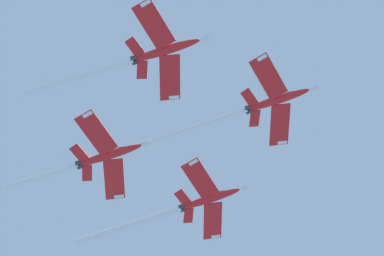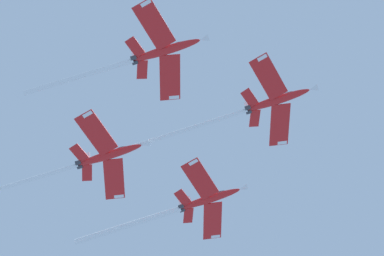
{
  "view_description": "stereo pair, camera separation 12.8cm",
  "coord_description": "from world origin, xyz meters",
  "px_view_note": "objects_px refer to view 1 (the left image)",
  "views": [
    {
      "loc": [
        25.75,
        49.89,
        1.64
      ],
      "look_at": [
        -25.32,
        -16.67,
        126.87
      ],
      "focal_mm": 77.82,
      "sensor_mm": 36.0,
      "label": 1
    },
    {
      "loc": [
        25.85,
        49.81,
        1.64
      ],
      "look_at": [
        -25.32,
        -16.67,
        126.87
      ],
      "focal_mm": 77.82,
      "sensor_mm": 36.0,
      "label": 2
    }
  ],
  "objects_px": {
    "jet_left_wing": "(181,208)",
    "jet_right_wing": "(146,56)",
    "jet_lead": "(259,106)",
    "jet_slot": "(94,160)"
  },
  "relations": [
    {
      "from": "jet_left_wing",
      "to": "jet_right_wing",
      "type": "height_order",
      "value": "jet_right_wing"
    },
    {
      "from": "jet_left_wing",
      "to": "jet_lead",
      "type": "bearing_deg",
      "value": 86.62
    },
    {
      "from": "jet_lead",
      "to": "jet_left_wing",
      "type": "xyz_separation_m",
      "value": [
        -1.5,
        -25.4,
        -3.51
      ]
    },
    {
      "from": "jet_lead",
      "to": "jet_right_wing",
      "type": "bearing_deg",
      "value": -7.11
    },
    {
      "from": "jet_left_wing",
      "to": "jet_slot",
      "type": "xyz_separation_m",
      "value": [
        20.69,
        1.32,
        -2.95
      ]
    },
    {
      "from": "jet_left_wing",
      "to": "jet_slot",
      "type": "relative_size",
      "value": 1.03
    },
    {
      "from": "jet_lead",
      "to": "jet_slot",
      "type": "height_order",
      "value": "jet_lead"
    },
    {
      "from": "jet_left_wing",
      "to": "jet_right_wing",
      "type": "distance_m",
      "value": 33.41
    },
    {
      "from": "jet_right_wing",
      "to": "jet_slot",
      "type": "distance_m",
      "value": 21.86
    },
    {
      "from": "jet_slot",
      "to": "jet_lead",
      "type": "bearing_deg",
      "value": 128.55
    }
  ]
}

